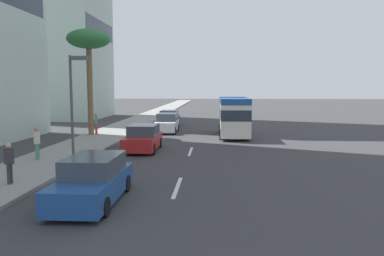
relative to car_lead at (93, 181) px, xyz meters
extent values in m
plane|color=#38383A|center=(22.56, -2.77, -0.77)|extent=(198.00, 198.00, 0.00)
cube|color=gray|center=(22.56, 4.68, -0.69)|extent=(162.00, 3.96, 0.15)
cube|color=silver|center=(2.10, -2.77, -0.76)|extent=(3.20, 0.16, 0.01)
cube|color=silver|center=(10.71, -2.77, -0.76)|extent=(3.20, 0.16, 0.01)
cube|color=#1E478C|center=(-0.07, 0.00, -0.19)|extent=(4.67, 1.84, 0.80)
cube|color=#38424C|center=(0.17, 0.00, 0.53)|extent=(2.57, 1.69, 0.65)
cylinder|color=black|center=(-1.51, -0.85, -0.45)|extent=(0.64, 0.22, 0.64)
cylinder|color=black|center=(-1.51, 0.85, -0.45)|extent=(0.64, 0.22, 0.64)
cylinder|color=black|center=(1.38, -0.85, -0.45)|extent=(0.64, 0.22, 0.64)
cylinder|color=black|center=(1.38, 0.85, -0.45)|extent=(0.64, 0.22, 0.64)
cube|color=white|center=(20.79, -0.02, -0.17)|extent=(4.22, 1.81, 0.84)
cube|color=#38424C|center=(21.00, -0.02, 0.60)|extent=(2.32, 1.66, 0.69)
cylinder|color=black|center=(19.48, -0.85, -0.45)|extent=(0.64, 0.22, 0.64)
cylinder|color=black|center=(19.48, 0.81, -0.45)|extent=(0.64, 0.22, 0.64)
cylinder|color=black|center=(22.10, -0.85, -0.45)|extent=(0.64, 0.22, 0.64)
cylinder|color=black|center=(22.10, 0.81, -0.45)|extent=(0.64, 0.22, 0.64)
cube|color=silver|center=(18.35, -5.87, 0.70)|extent=(6.88, 2.24, 2.47)
cube|color=#1E4C93|center=(18.35, -5.87, 2.17)|extent=(6.88, 2.24, 0.47)
cube|color=#28333D|center=(18.35, -5.87, 1.17)|extent=(6.90, 2.24, 0.82)
cylinder|color=black|center=(20.34, -4.80, -0.35)|extent=(0.84, 0.26, 0.84)
cylinder|color=black|center=(20.34, -6.93, -0.35)|extent=(0.84, 0.26, 0.84)
cylinder|color=black|center=(16.35, -4.80, -0.35)|extent=(0.84, 0.26, 0.84)
cylinder|color=black|center=(16.35, -6.93, -0.35)|extent=(0.84, 0.26, 0.84)
cube|color=#A51E1E|center=(10.90, 0.28, -0.19)|extent=(4.47, 1.87, 0.81)
cube|color=#38424C|center=(11.13, 0.28, 0.54)|extent=(2.46, 1.72, 0.66)
cylinder|color=black|center=(9.52, -0.58, -0.45)|extent=(0.64, 0.22, 0.64)
cylinder|color=black|center=(9.52, 1.14, -0.45)|extent=(0.64, 0.22, 0.64)
cylinder|color=black|center=(12.29, -0.58, -0.45)|extent=(0.64, 0.22, 0.64)
cylinder|color=black|center=(12.29, 1.14, -0.45)|extent=(0.64, 0.22, 0.64)
cube|color=#1E478C|center=(26.89, 0.52, -0.20)|extent=(4.72, 1.87, 0.78)
cube|color=#38424C|center=(27.13, 0.52, 0.51)|extent=(2.60, 1.72, 0.64)
cylinder|color=black|center=(25.43, -0.34, -0.45)|extent=(0.64, 0.22, 0.64)
cylinder|color=black|center=(25.43, 1.38, -0.45)|extent=(0.64, 0.22, 0.64)
cylinder|color=black|center=(28.35, -0.34, -0.45)|extent=(0.64, 0.22, 0.64)
cylinder|color=black|center=(28.35, 1.38, -0.45)|extent=(0.64, 0.22, 0.64)
cylinder|color=#4C8C66|center=(6.78, 5.29, -0.19)|extent=(0.14, 0.14, 0.85)
cylinder|color=#4C8C66|center=(6.94, 5.29, -0.19)|extent=(0.14, 0.14, 0.85)
cube|color=beige|center=(6.86, 5.29, 0.57)|extent=(0.34, 0.38, 0.67)
sphere|color=#9E7251|center=(6.86, 5.29, 1.02)|extent=(0.23, 0.23, 0.23)
cylinder|color=#333338|center=(1.64, 3.98, -0.22)|extent=(0.14, 0.14, 0.81)
cylinder|color=#333338|center=(1.80, 3.98, -0.22)|extent=(0.14, 0.14, 0.81)
cube|color=#333338|center=(1.72, 3.98, 0.51)|extent=(0.27, 0.35, 0.64)
sphere|color=tan|center=(1.72, 3.98, 0.94)|extent=(0.22, 0.22, 0.22)
cylinder|color=red|center=(17.85, 5.54, -0.18)|extent=(0.14, 0.14, 0.87)
cylinder|color=red|center=(18.01, 5.54, -0.18)|extent=(0.14, 0.14, 0.87)
cube|color=#4C8C66|center=(17.93, 5.54, 0.60)|extent=(0.37, 0.31, 0.69)
sphere|color=tan|center=(17.93, 5.54, 1.07)|extent=(0.24, 0.24, 0.24)
cylinder|color=brown|center=(17.73, 5.92, 3.00)|extent=(0.45, 0.45, 7.24)
ellipsoid|color=#2D7238|center=(17.73, 5.92, 7.15)|extent=(3.48, 3.48, 1.56)
cylinder|color=#4C4C51|center=(6.30, 3.10, 2.13)|extent=(0.14, 0.14, 5.51)
cube|color=#4C4C51|center=(6.30, 2.65, 4.74)|extent=(0.24, 0.90, 0.20)
cube|color=#2D3847|center=(36.10, 10.48, 10.70)|extent=(11.35, 0.08, 2.27)
camera|label=1|loc=(-12.73, -4.23, 3.25)|focal=35.30mm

